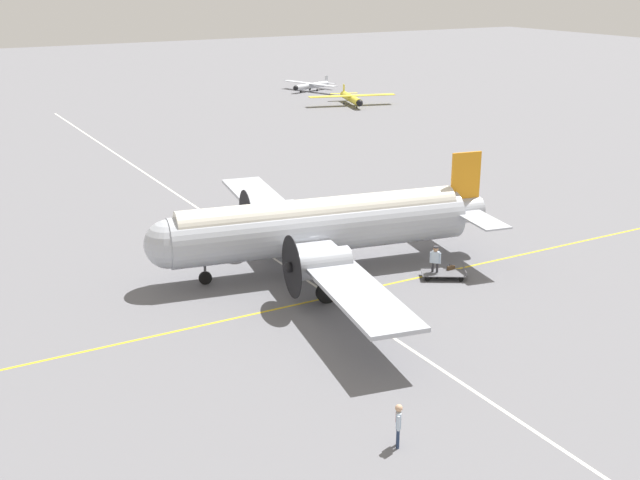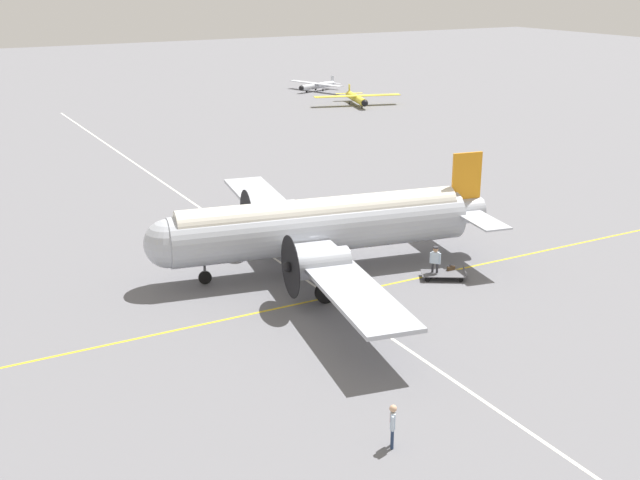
% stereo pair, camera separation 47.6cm
% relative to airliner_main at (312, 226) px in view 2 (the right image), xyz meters
% --- Properties ---
extents(ground_plane, '(300.00, 300.00, 0.00)m').
position_rel_airliner_main_xyz_m(ground_plane, '(0.43, -0.08, -2.60)').
color(ground_plane, slate).
extents(apron_line_eastwest, '(120.00, 0.16, 0.01)m').
position_rel_airliner_main_xyz_m(apron_line_eastwest, '(0.43, -3.75, -2.59)').
color(apron_line_eastwest, gold).
rests_on(apron_line_eastwest, ground_plane).
extents(apron_line_northsouth, '(0.16, 120.00, 0.01)m').
position_rel_airliner_main_xyz_m(apron_line_northsouth, '(-0.97, -0.08, -2.59)').
color(apron_line_northsouth, silver).
rests_on(apron_line_northsouth, ground_plane).
extents(airliner_main, '(19.44, 26.38, 6.02)m').
position_rel_airliner_main_xyz_m(airliner_main, '(0.00, 0.00, 0.00)').
color(airliner_main, '#ADB2BC').
rests_on(airliner_main, ground_plane).
extents(crew_foreground, '(0.37, 0.48, 1.65)m').
position_rel_airliner_main_xyz_m(crew_foreground, '(-5.83, -16.57, -1.58)').
color(crew_foreground, navy).
rests_on(crew_foreground, ground_plane).
extents(passenger_boarding, '(0.44, 0.48, 1.80)m').
position_rel_airliner_main_xyz_m(passenger_boarding, '(5.24, -4.18, -1.47)').
color(passenger_boarding, '#2D2D33').
rests_on(passenger_boarding, ground_plane).
extents(suitcase_near_door, '(0.37, 0.16, 0.61)m').
position_rel_airliner_main_xyz_m(suitcase_near_door, '(6.26, -4.23, -2.31)').
color(suitcase_near_door, '#232328').
rests_on(suitcase_near_door, ground_plane).
extents(suitcase_upright_spare, '(0.47, 0.12, 0.57)m').
position_rel_airliner_main_xyz_m(suitcase_upright_spare, '(6.24, -4.31, -2.33)').
color(suitcase_upright_spare, '#47331E').
rests_on(suitcase_upright_spare, ground_plane).
extents(baggage_cart, '(2.62, 2.23, 0.56)m').
position_rel_airliner_main_xyz_m(baggage_cart, '(5.61, -4.49, -2.31)').
color(baggage_cart, '#56565B').
rests_on(baggage_cart, ground_plane).
extents(light_aircraft_distant, '(10.72, 8.18, 2.07)m').
position_rel_airliner_main_xyz_m(light_aircraft_distant, '(32.28, 47.96, -1.75)').
color(light_aircraft_distant, yellow).
rests_on(light_aircraft_distant, ground_plane).
extents(light_aircraft_taxiing, '(6.98, 9.11, 1.82)m').
position_rel_airliner_main_xyz_m(light_aircraft_taxiing, '(33.77, 61.09, -1.81)').
color(light_aircraft_taxiing, '#B7BCC6').
rests_on(light_aircraft_taxiing, ground_plane).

